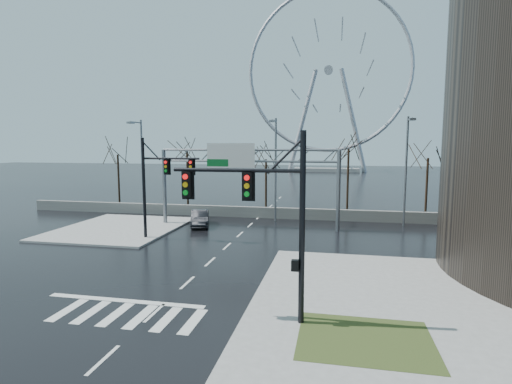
% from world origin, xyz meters
% --- Properties ---
extents(ground, '(260.00, 260.00, 0.00)m').
position_xyz_m(ground, '(0.00, 0.00, 0.00)').
color(ground, black).
rests_on(ground, ground).
extents(sidewalk_right_ext, '(12.00, 10.00, 0.15)m').
position_xyz_m(sidewalk_right_ext, '(10.00, 2.00, 0.07)').
color(sidewalk_right_ext, gray).
rests_on(sidewalk_right_ext, ground).
extents(sidewalk_far, '(10.00, 12.00, 0.15)m').
position_xyz_m(sidewalk_far, '(-11.00, 12.00, 0.07)').
color(sidewalk_far, gray).
rests_on(sidewalk_far, ground).
extents(grass_strip, '(5.00, 4.00, 0.02)m').
position_xyz_m(grass_strip, '(9.00, -5.00, 0.15)').
color(grass_strip, '#37431C').
rests_on(grass_strip, sidewalk_near).
extents(barrier_wall, '(52.00, 0.50, 1.10)m').
position_xyz_m(barrier_wall, '(0.00, 20.00, 0.55)').
color(barrier_wall, slate).
rests_on(barrier_wall, ground).
extents(signal_mast_near, '(5.52, 0.41, 8.00)m').
position_xyz_m(signal_mast_near, '(5.14, -4.04, 4.87)').
color(signal_mast_near, black).
rests_on(signal_mast_near, ground).
extents(signal_mast_far, '(4.72, 0.41, 8.00)m').
position_xyz_m(signal_mast_far, '(-5.87, 8.96, 4.83)').
color(signal_mast_far, black).
rests_on(signal_mast_far, ground).
extents(sign_gantry, '(16.36, 0.40, 7.60)m').
position_xyz_m(sign_gantry, '(-0.38, 14.96, 5.18)').
color(sign_gantry, slate).
rests_on(sign_gantry, ground).
extents(streetlight_left, '(0.50, 2.55, 10.00)m').
position_xyz_m(streetlight_left, '(-12.00, 18.16, 5.89)').
color(streetlight_left, slate).
rests_on(streetlight_left, ground).
extents(streetlight_mid, '(0.50, 2.55, 10.00)m').
position_xyz_m(streetlight_mid, '(2.00, 18.16, 5.89)').
color(streetlight_mid, slate).
rests_on(streetlight_mid, ground).
extents(streetlight_right, '(0.50, 2.55, 10.00)m').
position_xyz_m(streetlight_right, '(14.00, 18.16, 5.89)').
color(streetlight_right, slate).
rests_on(streetlight_right, ground).
extents(tree_far_left, '(3.50, 3.50, 7.00)m').
position_xyz_m(tree_far_left, '(-18.00, 24.00, 5.57)').
color(tree_far_left, black).
rests_on(tree_far_left, ground).
extents(tree_left, '(3.75, 3.75, 7.50)m').
position_xyz_m(tree_left, '(-9.00, 23.50, 5.98)').
color(tree_left, black).
rests_on(tree_left, ground).
extents(tree_center, '(3.25, 3.25, 6.50)m').
position_xyz_m(tree_center, '(0.00, 24.50, 5.17)').
color(tree_center, black).
rests_on(tree_center, ground).
extents(tree_right, '(3.90, 3.90, 7.80)m').
position_xyz_m(tree_right, '(9.00, 23.50, 6.22)').
color(tree_right, black).
rests_on(tree_right, ground).
extents(tree_far_right, '(3.40, 3.40, 6.80)m').
position_xyz_m(tree_far_right, '(17.00, 24.00, 5.41)').
color(tree_far_right, black).
rests_on(tree_far_right, ground).
extents(ferris_wheel, '(45.00, 6.00, 50.91)m').
position_xyz_m(ferris_wheel, '(5.00, 95.00, 26.13)').
color(ferris_wheel, gray).
rests_on(ferris_wheel, ground).
extents(car, '(2.77, 4.68, 1.46)m').
position_xyz_m(car, '(-4.46, 14.76, 0.73)').
color(car, black).
rests_on(car, ground).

